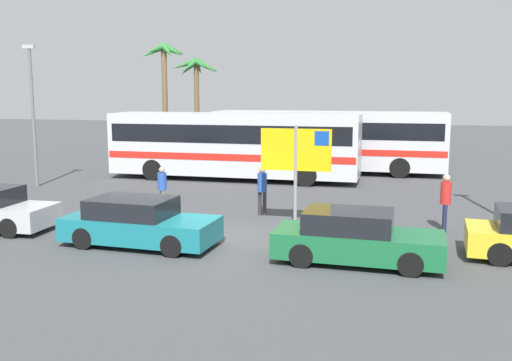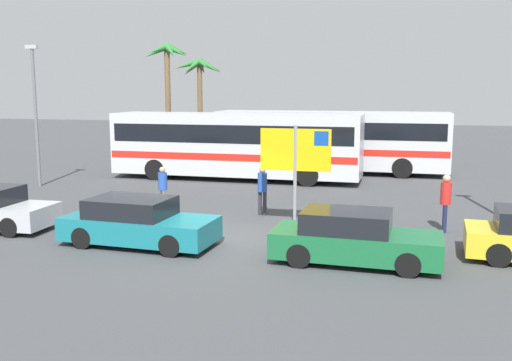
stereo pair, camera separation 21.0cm
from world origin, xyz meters
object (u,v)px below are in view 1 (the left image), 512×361
bus_rear_coach (328,138)px  car_green (355,238)px  ferry_sign (297,154)px  pedestrian_crossing_lot (262,187)px  pedestrian_by_bus (446,198)px  bus_front_coach (234,143)px  car_teal (138,223)px  pedestrian_near_sign (162,185)px

bus_rear_coach → car_green: size_ratio=2.87×
ferry_sign → pedestrian_crossing_lot: 2.47m
pedestrian_by_bus → pedestrian_crossing_lot: pedestrian_by_bus is taller
car_green → pedestrian_by_bus: (2.39, 3.90, 0.41)m
bus_front_coach → pedestrian_crossing_lot: bus_front_coach is taller
ferry_sign → pedestrian_crossing_lot: size_ratio=1.89×
car_green → bus_rear_coach: bearing=101.3°
car_teal → pedestrian_by_bus: size_ratio=2.44×
bus_front_coach → car_green: 14.05m
bus_front_coach → car_teal: 12.16m
car_green → pedestrian_crossing_lot: size_ratio=2.46×
pedestrian_by_bus → pedestrian_crossing_lot: bearing=173.9°
bus_rear_coach → pedestrian_near_sign: 12.19m
pedestrian_near_sign → pedestrian_by_bus: bearing=-41.0°
bus_rear_coach → pedestrian_by_bus: size_ratio=6.77×
bus_front_coach → bus_rear_coach: same height
bus_front_coach → ferry_sign: (4.66, -8.97, 0.54)m
bus_front_coach → bus_rear_coach: (4.07, 3.58, 0.00)m
ferry_sign → pedestrian_crossing_lot: ferry_sign is taller
bus_front_coach → car_green: (6.72, -12.29, -1.15)m
car_green → pedestrian_by_bus: bearing=60.2°
car_teal → car_green: 5.95m
bus_front_coach → pedestrian_near_sign: (-0.40, -7.72, -0.85)m
bus_front_coach → car_teal: bearing=-86.3°
bus_rear_coach → car_green: bus_rear_coach is taller
ferry_sign → bus_front_coach: bearing=117.6°
bus_rear_coach → pedestrian_near_sign: (-4.47, -11.31, -0.85)m
bus_rear_coach → pedestrian_by_bus: bus_rear_coach is taller
pedestrian_near_sign → car_teal: bearing=-112.0°
car_teal → car_green: bearing=0.8°
bus_front_coach → car_teal: (0.77, -12.08, -1.15)m
bus_rear_coach → pedestrian_crossing_lot: 11.13m
bus_front_coach → pedestrian_crossing_lot: 8.17m
bus_rear_coach → car_teal: (-3.30, -15.67, -1.15)m
bus_rear_coach → pedestrian_by_bus: bearing=-67.2°
car_green → pedestrian_crossing_lot: 5.97m
car_teal → car_green: size_ratio=1.03×
car_teal → pedestrian_by_bus: (8.34, 3.70, 0.41)m
bus_rear_coach → car_green: bearing=-80.5°
bus_rear_coach → car_green: 16.13m
ferry_sign → pedestrian_crossing_lot: (-1.47, 1.49, -1.32)m
pedestrian_near_sign → pedestrian_crossing_lot: bearing=-33.2°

